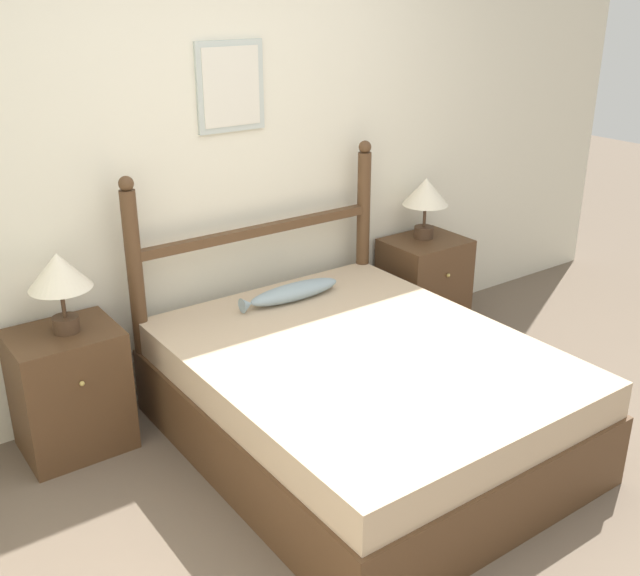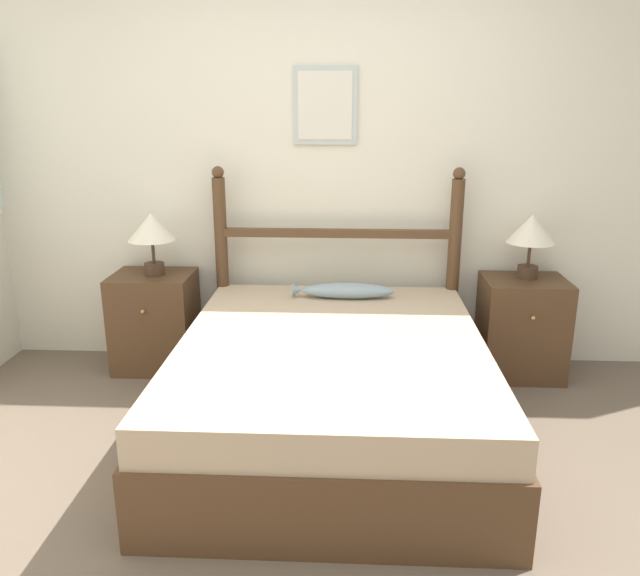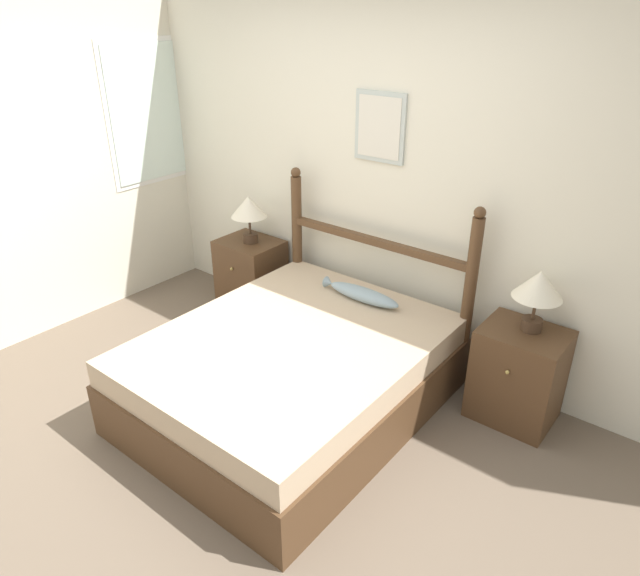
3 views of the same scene
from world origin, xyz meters
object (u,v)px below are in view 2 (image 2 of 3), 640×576
at_px(bed, 332,388).
at_px(fish_pillow, 345,291).
at_px(table_lamp_right, 531,232).
at_px(nightstand_right, 521,327).
at_px(table_lamp_left, 151,230).
at_px(nightstand_left, 155,321).

height_order(bed, fish_pillow, fish_pillow).
relative_size(table_lamp_right, fish_pillow, 0.64).
bearing_deg(bed, fish_pillow, 85.37).
bearing_deg(nightstand_right, table_lamp_right, 70.68).
height_order(table_lamp_left, table_lamp_right, same).
distance_m(bed, nightstand_right, 1.41).
xyz_separation_m(nightstand_left, nightstand_right, (2.32, 0.00, 0.00)).
height_order(nightstand_left, table_lamp_right, table_lamp_right).
bearing_deg(table_lamp_right, bed, -144.16).
height_order(table_lamp_right, fish_pillow, table_lamp_right).
relative_size(nightstand_right, fish_pillow, 1.02).
xyz_separation_m(bed, nightstand_right, (1.16, 0.81, 0.05)).
distance_m(bed, table_lamp_right, 1.59).
height_order(bed, nightstand_left, nightstand_left).
bearing_deg(table_lamp_left, nightstand_left, 166.71).
distance_m(nightstand_left, fish_pillow, 1.25).
bearing_deg(table_lamp_right, nightstand_right, -109.32).
height_order(nightstand_right, table_lamp_right, table_lamp_right).
bearing_deg(nightstand_left, fish_pillow, -5.77).
relative_size(nightstand_left, table_lamp_left, 1.60).
bearing_deg(table_lamp_right, fish_pillow, -171.79).
xyz_separation_m(table_lamp_left, fish_pillow, (1.19, -0.12, -0.34)).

